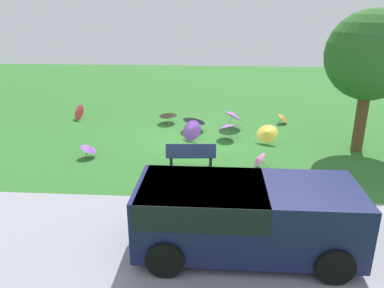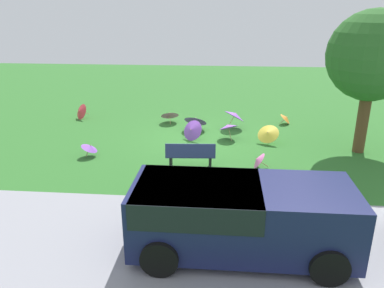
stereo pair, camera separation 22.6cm
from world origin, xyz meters
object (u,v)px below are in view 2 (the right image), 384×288
at_px(shade_tree, 373,56).
at_px(parasol_purple_4, 196,120).
at_px(parasol_purple_3, 228,126).
at_px(parasol_purple_5, 235,115).
at_px(van_dark, 234,213).
at_px(parasol_purple_0, 192,130).
at_px(park_bench, 190,155).
at_px(parasol_pink_1, 170,114).
at_px(parasol_orange_0, 286,118).
at_px(parasol_yellow_0, 268,133).
at_px(parasol_purple_2, 90,147).
at_px(parasol_pink_2, 258,160).
at_px(parasol_red_0, 80,111).

relative_size(shade_tree, parasol_purple_4, 4.33).
relative_size(parasol_purple_3, parasol_purple_5, 0.83).
height_order(van_dark, parasol_purple_0, van_dark).
bearing_deg(van_dark, parasol_purple_3, -89.29).
xyz_separation_m(park_bench, parasol_pink_1, (1.41, -5.14, -0.07)).
distance_m(van_dark, parasol_purple_5, 8.80).
height_order(parasol_purple_0, parasol_orange_0, parasol_purple_0).
height_order(shade_tree, parasol_yellow_0, shade_tree).
distance_m(park_bench, parasol_purple_2, 3.70).
bearing_deg(parasol_pink_2, parasol_purple_3, -71.11).
height_order(parasol_purple_0, parasol_purple_5, parasol_purple_5).
height_order(parasol_pink_2, parasol_red_0, parasol_red_0).
xyz_separation_m(parasol_yellow_0, parasol_purple_4, (2.89, -1.45, 0.04)).
height_order(parasol_pink_1, parasol_purple_3, parasol_purple_3).
height_order(shade_tree, parasol_purple_2, shade_tree).
relative_size(parasol_pink_1, parasol_purple_4, 0.83).
distance_m(van_dark, shade_tree, 8.30).
distance_m(park_bench, shade_tree, 6.98).
relative_size(parasol_purple_2, parasol_red_0, 0.72).
height_order(park_bench, parasol_purple_4, park_bench).
relative_size(parasol_purple_0, parasol_purple_2, 1.61).
bearing_deg(van_dark, shade_tree, -125.96).
distance_m(parasol_red_0, parasol_orange_0, 9.49).
height_order(parasol_pink_2, parasol_yellow_0, parasol_yellow_0).
distance_m(parasol_pink_2, parasol_purple_3, 2.98).
relative_size(parasol_yellow_0, parasol_orange_0, 1.68).
bearing_deg(shade_tree, parasol_purple_3, -11.69).
xyz_separation_m(parasol_purple_4, parasol_orange_0, (-3.97, -1.27, -0.18)).
bearing_deg(parasol_pink_2, parasol_pink_1, -53.51).
relative_size(parasol_purple_4, parasol_red_0, 1.35).
bearing_deg(parasol_purple_4, parasol_orange_0, -162.21).
relative_size(parasol_purple_0, parasol_orange_0, 1.58).
relative_size(shade_tree, parasol_purple_2, 8.04).
bearing_deg(parasol_purple_0, parasol_yellow_0, 175.76).
distance_m(parasol_purple_0, parasol_pink_2, 3.53).
xyz_separation_m(parasol_pink_1, parasol_purple_2, (2.21, 4.36, -0.04)).
height_order(van_dark, parasol_yellow_0, van_dark).
bearing_deg(parasol_red_0, parasol_purple_3, 161.82).
bearing_deg(parasol_orange_0, shade_tree, 123.17).
xyz_separation_m(shade_tree, parasol_purple_2, (9.58, 1.34, -3.06)).
relative_size(parasol_purple_3, parasol_orange_0, 1.67).
bearing_deg(parasol_yellow_0, parasol_purple_5, -56.28).
height_order(shade_tree, parasol_purple_3, shade_tree).
xyz_separation_m(van_dark, parasol_yellow_0, (-1.43, -6.95, -0.48)).
relative_size(parasol_purple_0, parasol_pink_1, 1.05).
bearing_deg(parasol_orange_0, van_dark, 75.45).
bearing_deg(van_dark, parasol_red_0, -54.15).
relative_size(parasol_pink_1, parasol_red_0, 1.11).
bearing_deg(parasol_purple_0, parasol_pink_1, -62.04).
distance_m(park_bench, parasol_purple_3, 3.33).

